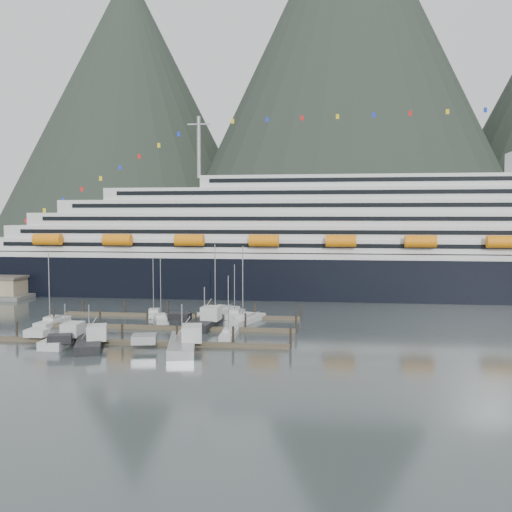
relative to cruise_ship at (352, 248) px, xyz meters
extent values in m
plane|color=#404B4C|center=(-30.03, -54.94, -12.04)|extent=(1600.00, 1600.00, 0.00)
cone|color=black|center=(9.97, 505.06, 167.96)|extent=(400.00, 400.00, 420.00)
cone|color=black|center=(-250.03, 545.06, 132.96)|extent=(340.00, 340.00, 340.00)
cube|color=black|center=(-5.03, 0.06, -8.04)|extent=(210.00, 28.00, 12.00)
cube|color=silver|center=(-5.03, 0.06, -1.54)|extent=(205.80, 27.44, 1.50)
cube|color=silver|center=(-0.03, 0.06, 1.06)|extent=(185.00, 26.00, 3.20)
cube|color=black|center=(-0.03, -12.99, 1.22)|extent=(175.75, 0.20, 1.00)
cube|color=silver|center=(1.97, 0.06, 4.26)|extent=(180.00, 25.00, 3.20)
cube|color=black|center=(1.97, -12.49, 4.42)|extent=(171.00, 0.20, 1.00)
cube|color=silver|center=(3.97, 0.06, 7.46)|extent=(172.00, 24.00, 3.20)
cube|color=black|center=(3.97, -11.99, 7.62)|extent=(163.40, 0.20, 1.00)
cube|color=silver|center=(5.97, 0.06, 10.66)|extent=(160.00, 23.00, 3.20)
cube|color=black|center=(5.97, -11.49, 10.82)|extent=(152.00, 0.20, 1.00)
cube|color=silver|center=(7.97, 0.06, 13.76)|extent=(140.00, 22.00, 3.00)
cube|color=black|center=(7.97, -10.99, 13.91)|extent=(133.00, 0.20, 1.00)
cube|color=silver|center=(9.97, 0.06, 16.76)|extent=(95.00, 20.00, 3.00)
cube|color=black|center=(9.97, -9.99, 16.91)|extent=(90.25, 0.20, 1.00)
cylinder|color=gray|center=(-40.03, 0.06, 26.26)|extent=(1.00, 1.00, 16.00)
cylinder|color=orange|center=(-75.03, -14.94, 2.46)|extent=(7.00, 2.80, 2.80)
cylinder|color=orange|center=(-57.03, -14.94, 2.46)|extent=(7.00, 2.80, 2.80)
cylinder|color=orange|center=(-39.03, -14.94, 2.46)|extent=(7.00, 2.80, 2.80)
cylinder|color=orange|center=(-21.03, -14.94, 2.46)|extent=(7.00, 2.80, 2.80)
cylinder|color=orange|center=(-3.03, -14.94, 2.46)|extent=(7.00, 2.80, 2.80)
cylinder|color=orange|center=(14.97, -14.94, 2.46)|extent=(7.00, 2.80, 2.80)
cylinder|color=orange|center=(32.97, -14.94, 2.46)|extent=(7.00, 2.80, 2.80)
cube|color=#3F3628|center=(-35.03, -64.94, -11.79)|extent=(48.00, 2.00, 0.50)
cylinder|color=black|center=(-56.03, -63.84, -10.64)|extent=(0.36, 0.36, 3.20)
cylinder|color=black|center=(-47.03, -63.84, -10.64)|extent=(0.36, 0.36, 3.20)
cylinder|color=black|center=(-38.03, -63.84, -10.64)|extent=(0.36, 0.36, 3.20)
cylinder|color=black|center=(-29.03, -63.84, -10.64)|extent=(0.36, 0.36, 3.20)
cylinder|color=black|center=(-20.03, -63.84, -10.64)|extent=(0.36, 0.36, 3.20)
cylinder|color=black|center=(-11.03, -63.84, -10.64)|extent=(0.36, 0.36, 3.20)
cube|color=#3F3628|center=(-35.03, -51.94, -11.79)|extent=(48.00, 2.00, 0.50)
cylinder|color=black|center=(-56.03, -50.84, -10.64)|extent=(0.36, 0.36, 3.20)
cylinder|color=black|center=(-47.03, -50.84, -10.64)|extent=(0.36, 0.36, 3.20)
cylinder|color=black|center=(-38.03, -50.84, -10.64)|extent=(0.36, 0.36, 3.20)
cylinder|color=black|center=(-29.03, -50.84, -10.64)|extent=(0.36, 0.36, 3.20)
cylinder|color=black|center=(-20.03, -50.84, -10.64)|extent=(0.36, 0.36, 3.20)
cylinder|color=black|center=(-11.03, -50.84, -10.64)|extent=(0.36, 0.36, 3.20)
cube|color=#3F3628|center=(-35.03, -38.94, -11.79)|extent=(48.00, 2.00, 0.50)
cylinder|color=black|center=(-56.03, -37.84, -10.64)|extent=(0.36, 0.36, 3.20)
cylinder|color=black|center=(-47.03, -37.84, -10.64)|extent=(0.36, 0.36, 3.20)
cylinder|color=black|center=(-38.03, -37.84, -10.64)|extent=(0.36, 0.36, 3.20)
cylinder|color=black|center=(-29.03, -37.84, -10.64)|extent=(0.36, 0.36, 3.20)
cylinder|color=black|center=(-20.03, -37.84, -10.64)|extent=(0.36, 0.36, 3.20)
cylinder|color=black|center=(-11.03, -37.84, -10.64)|extent=(0.36, 0.36, 3.20)
cube|color=#BEBEBE|center=(-56.49, -50.44, -11.79)|extent=(3.16, 9.33, 1.43)
cube|color=#BEBEBE|center=(-56.49, -50.44, -10.86)|extent=(2.22, 3.33, 0.82)
cylinder|color=gray|center=(-56.54, -51.36, -4.62)|extent=(0.16, 0.16, 13.01)
cube|color=#BEBEBE|center=(-37.67, -43.95, -11.79)|extent=(5.45, 9.01, 1.23)
cube|color=#BEBEBE|center=(-37.67, -43.95, -11.03)|extent=(2.80, 3.52, 0.70)
cylinder|color=gray|center=(-37.33, -44.77, -5.61)|extent=(0.14, 0.14, 11.28)
cube|color=#BEBEBE|center=(-21.07, -43.68, -11.79)|extent=(6.41, 12.78, 1.59)
cube|color=#BEBEBE|center=(-21.07, -43.68, -10.74)|extent=(3.43, 4.83, 0.91)
cylinder|color=gray|center=(-21.43, -44.87, -4.23)|extent=(0.18, 0.18, 13.57)
cube|color=#BEBEBE|center=(-40.90, -37.88, -11.79)|extent=(4.46, 8.96, 1.21)
cube|color=#BEBEBE|center=(-40.90, -37.88, -11.04)|extent=(2.47, 3.38, 0.69)
cylinder|color=gray|center=(-40.67, -38.72, -5.74)|extent=(0.14, 0.14, 11.04)
cube|color=#BEBEBE|center=(-24.16, -37.01, -11.79)|extent=(2.76, 8.67, 1.34)
cube|color=#BEBEBE|center=(-24.16, -37.01, -10.94)|extent=(2.01, 3.07, 0.76)
cylinder|color=gray|center=(-24.19, -37.87, -6.30)|extent=(0.15, 0.15, 9.76)
cube|color=#BEBEBE|center=(-28.03, -34.94, -11.79)|extent=(7.41, 12.16, 1.59)
cube|color=#BEBEBE|center=(-28.03, -34.94, -10.73)|extent=(3.74, 4.74, 0.91)
cylinder|color=gray|center=(-28.50, -36.04, -4.28)|extent=(0.18, 0.18, 13.47)
cube|color=#BEBEBE|center=(-21.84, -57.25, -11.79)|extent=(2.68, 8.25, 1.27)
cube|color=#BEBEBE|center=(-21.84, -57.25, -11.00)|extent=(1.93, 2.93, 0.73)
cylinder|color=gray|center=(-21.80, -58.07, -6.46)|extent=(0.15, 0.15, 9.52)
cube|color=#BEBEBE|center=(-46.86, -65.49, -11.69)|extent=(3.80, 12.64, 1.93)
cube|color=#BEBEBE|center=(-51.63, -65.61, -10.49)|extent=(3.35, 2.84, 1.16)
cube|color=#BEBEBE|center=(-45.60, -65.45, -9.82)|extent=(2.80, 3.83, 2.12)
cube|color=black|center=(-45.60, -65.45, -9.05)|extent=(2.60, 3.58, 0.48)
cylinder|color=gray|center=(-46.86, -65.49, -8.18)|extent=(0.15, 0.15, 4.83)
cube|color=black|center=(-41.52, -68.59, -11.69)|extent=(7.27, 11.93, 2.06)
cube|color=black|center=(-45.59, -70.02, -10.39)|extent=(4.13, 3.52, 1.24)
cube|color=#BEBEBE|center=(-40.45, -68.22, -9.67)|extent=(3.85, 4.17, 2.27)
cube|color=black|center=(-40.45, -68.22, -8.84)|extent=(3.58, 3.89, 0.52)
cylinder|color=gray|center=(-41.52, -68.59, -7.92)|extent=(0.16, 0.16, 5.15)
cube|color=#999C9F|center=(-27.24, -67.52, -11.69)|extent=(6.96, 15.38, 2.13)
cube|color=#999C9F|center=(-32.77, -68.74, -10.34)|extent=(4.24, 3.98, 1.28)
cube|color=#BEBEBE|center=(-25.78, -67.20, -9.59)|extent=(3.88, 5.01, 2.34)
cube|color=black|center=(-25.78, -67.20, -8.74)|extent=(3.60, 4.67, 0.53)
cylinder|color=gray|center=(-27.24, -67.52, -7.78)|extent=(0.17, 0.17, 5.32)
cube|color=black|center=(-27.81, -49.19, -11.69)|extent=(4.78, 12.65, 2.26)
cube|color=black|center=(-32.53, -48.92, -10.23)|extent=(3.99, 2.95, 1.36)
cube|color=#BEBEBE|center=(-26.57, -49.26, -9.44)|extent=(3.37, 3.91, 2.49)
cube|color=black|center=(-26.57, -49.26, -8.53)|extent=(3.13, 3.64, 0.57)
cylinder|color=gray|center=(-27.81, -49.19, -7.52)|extent=(0.18, 0.18, 5.65)
camera|label=1|loc=(-4.30, -154.92, 8.02)|focal=42.00mm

